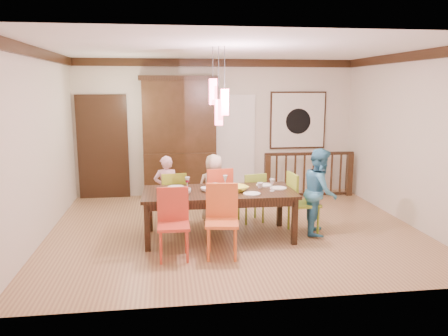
{
  "coord_description": "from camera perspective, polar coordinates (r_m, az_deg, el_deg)",
  "views": [
    {
      "loc": [
        -1.09,
        -6.86,
        2.32
      ],
      "look_at": [
        -0.17,
        0.02,
        1.03
      ],
      "focal_mm": 35.0,
      "sensor_mm": 36.0,
      "label": 1
    }
  ],
  "objects": [
    {
      "name": "chair_end_right",
      "position": [
        7.12,
        10.38,
        -3.94
      ],
      "size": [
        0.48,
        0.48,
        0.98
      ],
      "rotation": [
        0.0,
        0.0,
        1.65
      ],
      "color": "olive",
      "rests_on": "floor"
    },
    {
      "name": "plate_near_mid",
      "position": [
        6.51,
        3.65,
        -3.36
      ],
      "size": [
        0.26,
        0.26,
        0.01
      ],
      "primitive_type": "cylinder",
      "color": "white",
      "rests_on": "dining_table"
    },
    {
      "name": "plate_far_mid",
      "position": [
        6.98,
        -1.1,
        -2.39
      ],
      "size": [
        0.26,
        0.26,
        0.01
      ],
      "primitive_type": "cylinder",
      "color": "white",
      "rests_on": "dining_table"
    },
    {
      "name": "wall_left",
      "position": [
        7.18,
        -23.01,
        2.74
      ],
      "size": [
        0.0,
        5.0,
        5.0
      ],
      "primitive_type": "plane",
      "rotation": [
        1.57,
        0.0,
        1.57
      ],
      "color": "beige",
      "rests_on": "floor"
    },
    {
      "name": "cup_left",
      "position": [
        6.52,
        -4.83,
        -3.01
      ],
      "size": [
        0.15,
        0.15,
        0.09
      ],
      "primitive_type": "imported",
      "rotation": [
        0.0,
        0.0,
        -0.35
      ],
      "color": "silver",
      "rests_on": "dining_table"
    },
    {
      "name": "chair_near_mid",
      "position": [
        6.0,
        -0.28,
        -6.4
      ],
      "size": [
        0.51,
        0.51,
        1.0
      ],
      "rotation": [
        0.0,
        0.0,
        -0.13
      ],
      "color": "#D9602A",
      "rests_on": "floor"
    },
    {
      "name": "painting",
      "position": [
        9.79,
        9.62,
        6.16
      ],
      "size": [
        1.25,
        0.06,
        1.25
      ],
      "color": "black",
      "rests_on": "wall_back"
    },
    {
      "name": "person_end_right",
      "position": [
        7.1,
        12.44,
        -3.0
      ],
      "size": [
        0.71,
        0.8,
        1.38
      ],
      "primitive_type": "imported",
      "rotation": [
        0.0,
        0.0,
        1.24
      ],
      "color": "teal",
      "rests_on": "floor"
    },
    {
      "name": "wall_back",
      "position": [
        9.47,
        -0.98,
        5.26
      ],
      "size": [
        6.0,
        0.0,
        6.0
      ],
      "primitive_type": "plane",
      "rotation": [
        1.57,
        0.0,
        0.0
      ],
      "color": "beige",
      "rests_on": "floor"
    },
    {
      "name": "ceiling",
      "position": [
        6.98,
        1.46,
        15.31
      ],
      "size": [
        6.0,
        6.0,
        0.0
      ],
      "primitive_type": "plane",
      "rotation": [
        3.14,
        0.0,
        0.0
      ],
      "color": "white",
      "rests_on": "wall_back"
    },
    {
      "name": "chair_far_mid",
      "position": [
        7.48,
        -0.92,
        -3.03
      ],
      "size": [
        0.51,
        0.51,
        0.99
      ],
      "rotation": [
        0.0,
        0.0,
        3.28
      ],
      "color": "#C74020",
      "rests_on": "floor"
    },
    {
      "name": "person_far_mid",
      "position": [
        7.54,
        -1.3,
        -2.68
      ],
      "size": [
        0.61,
        0.42,
        1.19
      ],
      "primitive_type": "imported",
      "rotation": [
        0.0,
        0.0,
        3.21
      ],
      "color": "beige",
      "rests_on": "floor"
    },
    {
      "name": "person_far_left",
      "position": [
        7.57,
        -7.51,
        -2.79
      ],
      "size": [
        0.43,
        0.29,
        1.17
      ],
      "primitive_type": "imported",
      "rotation": [
        0.0,
        0.0,
        3.13
      ],
      "color": "#FFC2D5",
      "rests_on": "floor"
    },
    {
      "name": "balustrade",
      "position": [
        9.49,
        11.01,
        -0.72
      ],
      "size": [
        1.93,
        0.12,
        0.96
      ],
      "rotation": [
        0.0,
        0.0,
        -0.01
      ],
      "color": "black",
      "rests_on": "floor"
    },
    {
      "name": "serving_bowl",
      "position": [
        6.67,
        1.61,
        -2.7
      ],
      "size": [
        0.45,
        0.45,
        0.08
      ],
      "primitive_type": "imported",
      "rotation": [
        0.0,
        0.0,
        0.42
      ],
      "color": "yellow",
      "rests_on": "dining_table"
    },
    {
      "name": "plate_end_right",
      "position": [
        6.91,
        7.11,
        -2.62
      ],
      "size": [
        0.26,
        0.26,
        0.01
      ],
      "primitive_type": "cylinder",
      "color": "white",
      "rests_on": "dining_table"
    },
    {
      "name": "cup_right",
      "position": [
        6.9,
        4.74,
        -2.27
      ],
      "size": [
        0.11,
        0.11,
        0.09
      ],
      "primitive_type": "imported",
      "rotation": [
        0.0,
        0.0,
        0.22
      ],
      "color": "silver",
      "rests_on": "dining_table"
    },
    {
      "name": "floor",
      "position": [
        7.33,
        1.35,
        -7.92
      ],
      "size": [
        6.0,
        6.0,
        0.0
      ],
      "primitive_type": "plane",
      "color": "#8F6345",
      "rests_on": "ground"
    },
    {
      "name": "china_hutch",
      "position": [
        9.22,
        -5.81,
        3.98
      ],
      "size": [
        1.62,
        0.46,
        2.55
      ],
      "color": "black",
      "rests_on": "floor"
    },
    {
      "name": "crown_molding",
      "position": [
        6.97,
        1.45,
        14.65
      ],
      "size": [
        6.0,
        5.0,
        0.16
      ],
      "primitive_type": null,
      "color": "black",
      "rests_on": "wall_back"
    },
    {
      "name": "chair_far_right",
      "position": [
        7.59,
        3.54,
        -3.34
      ],
      "size": [
        0.48,
        0.48,
        0.88
      ],
      "rotation": [
        0.0,
        0.0,
        3.38
      ],
      "color": "olive",
      "rests_on": "floor"
    },
    {
      "name": "dining_table",
      "position": [
        6.73,
        -0.67,
        -3.62
      ],
      "size": [
        2.33,
        1.07,
        0.75
      ],
      "rotation": [
        0.0,
        0.0,
        -0.01
      ],
      "color": "black",
      "rests_on": "floor"
    },
    {
      "name": "panel_door",
      "position": [
        9.49,
        -15.5,
        2.46
      ],
      "size": [
        1.04,
        0.07,
        2.24
      ],
      "primitive_type": "cube",
      "color": "black",
      "rests_on": "wall_back"
    },
    {
      "name": "wine_glass_a",
      "position": [
        6.83,
        -4.81,
        -1.96
      ],
      "size": [
        0.08,
        0.08,
        0.19
      ],
      "primitive_type": null,
      "color": "#590C19",
      "rests_on": "dining_table"
    },
    {
      "name": "plate_near_left",
      "position": [
        6.36,
        -6.62,
        -3.76
      ],
      "size": [
        0.26,
        0.26,
        0.01
      ],
      "primitive_type": "cylinder",
      "color": "white",
      "rests_on": "dining_table"
    },
    {
      "name": "plate_far_right",
      "position": [
        7.1,
        5.26,
        -2.22
      ],
      "size": [
        0.26,
        0.26,
        0.01
      ],
      "primitive_type": "cylinder",
      "color": "white",
      "rests_on": "dining_table"
    },
    {
      "name": "wine_glass_c",
      "position": [
        6.39,
        -1.15,
        -2.81
      ],
      "size": [
        0.08,
        0.08,
        0.19
      ],
      "primitive_type": null,
      "color": "#590C19",
      "rests_on": "dining_table"
    },
    {
      "name": "small_bowl",
      "position": [
        6.67,
        -2.24,
        -2.82
      ],
      "size": [
        0.25,
        0.25,
        0.06
      ],
      "primitive_type": "imported",
      "rotation": [
        0.0,
        0.0,
        -0.35
      ],
      "color": "white",
      "rests_on": "dining_table"
    },
    {
      "name": "pendant_cluster",
      "position": [
        6.53,
        -0.69,
        8.66
      ],
      "size": [
        0.27,
        0.21,
        1.14
      ],
      "color": "#FF4C66",
      "rests_on": "ceiling"
    },
    {
      "name": "plate_far_left",
      "position": [
        6.97,
        -6.3,
        -2.48
      ],
      "size": [
        0.26,
        0.26,
        0.01
      ],
      "primitive_type": "cylinder",
      "color": "white",
      "rests_on": "dining_table"
    },
    {
      "name": "wine_glass_b",
      "position": [
        6.94,
        0.16,
        -1.72
      ],
      "size": [
        0.08,
        0.08,
        0.19
      ],
      "primitive_type": null,
      "color": "silver",
      "rests_on": "dining_table"
    },
    {
      "name": "wine_glass_d",
      "position": [
        6.71,
        6.29,
        -2.23
      ],
      "size": [
        0.08,
        0.08,
        0.19
      ],
      "primitive_type": null,
      "color": "silver",
      "rests_on": "dining_table"
    },
    {
      "name": "chair_near_left",
      "position": [
        5.97,
        -6.63,
        -6.77
      ],
      "size": [
        0.43,
        0.43,
        0.96
      ],
      "rotation": [
        0.0,
        0.0,
        -0.0
      ],
      "color": "#BF3B27",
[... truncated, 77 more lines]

